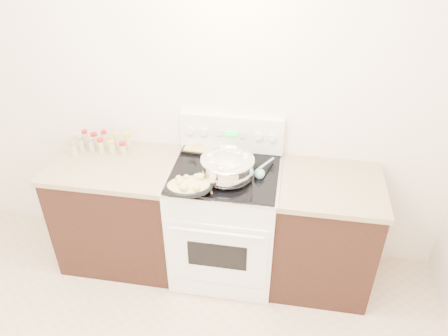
# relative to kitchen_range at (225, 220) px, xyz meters

# --- Properties ---
(room_shell) EXTENTS (4.10, 3.60, 2.75)m
(room_shell) POSITION_rel_kitchen_range_xyz_m (-0.35, -1.42, 1.21)
(room_shell) COLOR white
(room_shell) RESTS_ON ground
(counter_left) EXTENTS (0.93, 0.67, 0.92)m
(counter_left) POSITION_rel_kitchen_range_xyz_m (-0.83, 0.01, -0.03)
(counter_left) COLOR black
(counter_left) RESTS_ON ground
(counter_right) EXTENTS (0.73, 0.67, 0.92)m
(counter_right) POSITION_rel_kitchen_range_xyz_m (0.73, 0.01, -0.03)
(counter_right) COLOR black
(counter_right) RESTS_ON ground
(kitchen_range) EXTENTS (0.78, 0.73, 1.22)m
(kitchen_range) POSITION_rel_kitchen_range_xyz_m (0.00, 0.00, 0.00)
(kitchen_range) COLOR white
(kitchen_range) RESTS_ON ground
(mixing_bowl) EXTENTS (0.41, 0.41, 0.21)m
(mixing_bowl) POSITION_rel_kitchen_range_xyz_m (0.03, -0.10, 0.54)
(mixing_bowl) COLOR silver
(mixing_bowl) RESTS_ON kitchen_range
(roasting_pan) EXTENTS (0.36, 0.29, 0.12)m
(roasting_pan) POSITION_rel_kitchen_range_xyz_m (-0.19, -0.28, 0.50)
(roasting_pan) COLOR black
(roasting_pan) RESTS_ON kitchen_range
(baking_sheet) EXTENTS (0.39, 0.28, 0.06)m
(baking_sheet) POSITION_rel_kitchen_range_xyz_m (-0.17, 0.28, 0.47)
(baking_sheet) COLOR black
(baking_sheet) RESTS_ON kitchen_range
(wooden_spoon) EXTENTS (0.12, 0.27, 0.04)m
(wooden_spoon) POSITION_rel_kitchen_range_xyz_m (-0.12, -0.22, 0.46)
(wooden_spoon) COLOR tan
(wooden_spoon) RESTS_ON kitchen_range
(blue_ladle) EXTENTS (0.12, 0.25, 0.09)m
(blue_ladle) POSITION_rel_kitchen_range_xyz_m (0.25, -0.03, 0.48)
(blue_ladle) COLOR #82BAC1
(blue_ladle) RESTS_ON kitchen_range
(spice_jars) EXTENTS (0.40, 0.22, 0.13)m
(spice_jars) POSITION_rel_kitchen_range_xyz_m (-0.97, 0.15, 0.49)
(spice_jars) COLOR #BFB28C
(spice_jars) RESTS_ON counter_left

